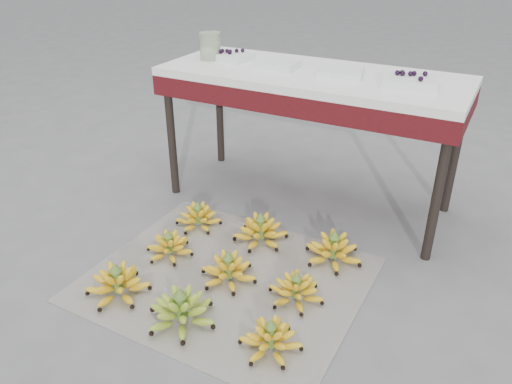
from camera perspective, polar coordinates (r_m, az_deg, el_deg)
The scene contains 17 objects.
ground at distance 2.41m, azimuth -5.90°, elevation -10.25°, with size 60.00×60.00×0.00m, color #5D5D60.
newspaper_mat at distance 2.42m, azimuth -3.35°, elevation -9.89°, with size 1.25×1.05×0.01m, color silver.
bunch_front_left at distance 2.37m, azimuth -15.52°, elevation -10.07°, with size 0.33×0.33×0.17m.
bunch_front_center at distance 2.17m, azimuth -8.53°, elevation -13.26°, with size 0.32×0.32×0.18m.
bunch_front_right at distance 2.04m, azimuth 1.68°, elevation -16.44°, with size 0.28×0.28×0.15m.
bunch_mid_left at distance 2.58m, azimuth -9.87°, elevation -6.16°, with size 0.26×0.26×0.15m.
bunch_mid_center at distance 2.38m, azimuth -3.15°, elevation -8.92°, with size 0.30×0.30×0.16m.
bunch_mid_right at distance 2.27m, azimuth 4.60°, elevation -11.11°, with size 0.30×0.30×0.15m.
bunch_back_left at distance 2.80m, azimuth -6.60°, elevation -2.91°, with size 0.33×0.33×0.15m.
bunch_back_center at distance 2.65m, azimuth 0.53°, elevation -4.52°, with size 0.34×0.34×0.17m.
bunch_back_right at distance 2.53m, azimuth 8.84°, elevation -6.58°, with size 0.31×0.31×0.18m.
vendor_table at distance 2.82m, azimuth 6.35°, elevation 11.71°, with size 1.66×0.66×0.80m.
tray_far_left at distance 3.05m, azimuth -2.95°, elevation 15.27°, with size 0.27×0.21×0.06m.
tray_left at distance 2.85m, azimuth 2.39°, elevation 14.36°, with size 0.24×0.17×0.04m.
tray_right at distance 2.73m, azimuth 9.68°, elevation 13.34°, with size 0.25×0.20×0.04m.
tray_far_right at distance 2.62m, azimuth 17.12°, elevation 12.03°, with size 0.30×0.24×0.07m.
glass_jar at distance 3.05m, azimuth -5.27°, elevation 16.28°, with size 0.12×0.12×0.15m, color beige.
Camera 1 is at (1.09, -1.55, 1.48)m, focal length 35.00 mm.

